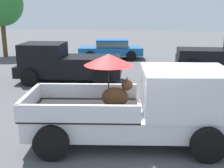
% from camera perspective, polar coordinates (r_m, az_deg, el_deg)
% --- Properties ---
extents(ground_plane, '(80.00, 80.00, 0.00)m').
position_cam_1_polar(ground_plane, '(7.59, 3.17, -11.20)').
color(ground_plane, '#4C4C4F').
extents(pickup_truck_main, '(5.25, 2.79, 2.24)m').
position_cam_1_polar(pickup_truck_main, '(7.26, 7.00, -4.26)').
color(pickup_truck_main, black).
rests_on(pickup_truck_main, ground).
extents(pickup_truck_red, '(4.93, 2.48, 1.80)m').
position_cam_1_polar(pickup_truck_red, '(13.54, -9.33, 4.10)').
color(pickup_truck_red, black).
rests_on(pickup_truck_red, ground).
extents(parked_sedan_near, '(4.52, 2.48, 1.33)m').
position_cam_1_polar(parked_sedan_near, '(19.78, -0.12, 7.19)').
color(parked_sedan_near, black).
rests_on(parked_sedan_near, ground).
extents(tree_by_lot, '(3.04, 3.04, 5.18)m').
position_cam_1_polar(tree_by_lot, '(21.98, -21.23, 14.56)').
color(tree_by_lot, brown).
rests_on(tree_by_lot, ground).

